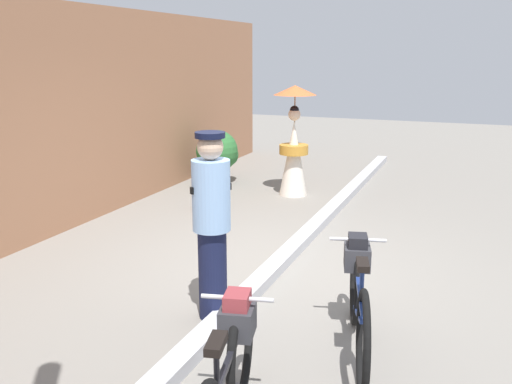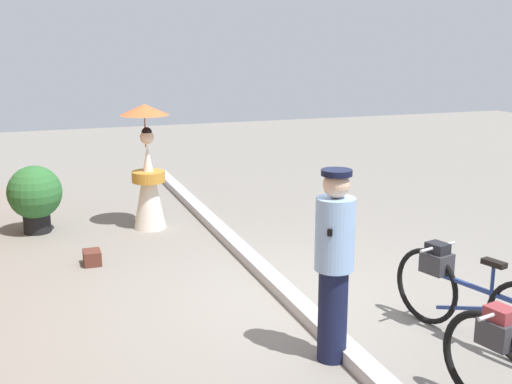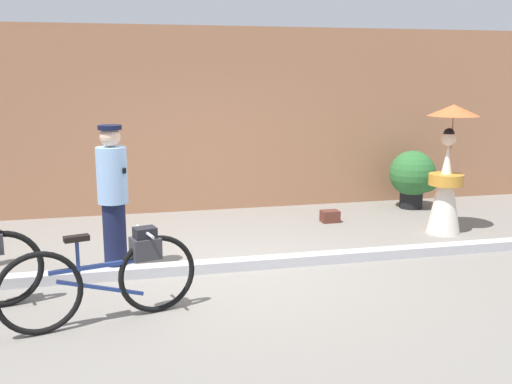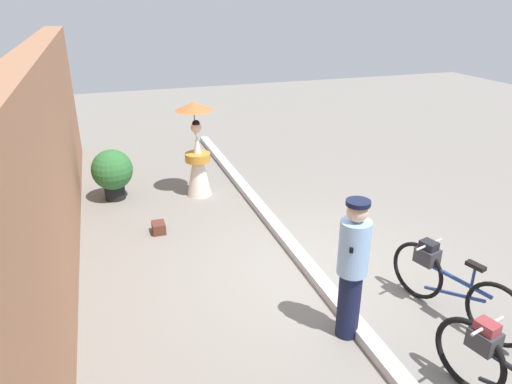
{
  "view_description": "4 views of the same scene",
  "coord_description": "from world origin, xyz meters",
  "px_view_note": "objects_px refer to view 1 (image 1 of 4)",
  "views": [
    {
      "loc": [
        -5.54,
        -2.0,
        2.38
      ],
      "look_at": [
        0.18,
        0.31,
        0.84
      ],
      "focal_mm": 39.23,
      "sensor_mm": 36.0,
      "label": 1
    },
    {
      "loc": [
        -6.06,
        2.56,
        2.79
      ],
      "look_at": [
        0.06,
        0.39,
        1.25
      ],
      "focal_mm": 45.77,
      "sensor_mm": 36.0,
      "label": 2
    },
    {
      "loc": [
        -1.22,
        -6.61,
        2.29
      ],
      "look_at": [
        0.48,
        0.56,
        0.81
      ],
      "focal_mm": 41.72,
      "sensor_mm": 36.0,
      "label": 3
    },
    {
      "loc": [
        -5.1,
        2.56,
        3.69
      ],
      "look_at": [
        0.51,
        0.67,
        1.17
      ],
      "focal_mm": 32.56,
      "sensor_mm": 36.0,
      "label": 4
    }
  ],
  "objects_px": {
    "person_officer": "(212,221)",
    "potted_plant_by_door": "(218,153)",
    "backpack_on_pavement": "(206,203)",
    "bicycle_near_officer": "(358,296)",
    "person_with_parasol": "(294,143)",
    "bicycle_far_side": "(227,380)"
  },
  "relations": [
    {
      "from": "person_officer",
      "to": "potted_plant_by_door",
      "type": "height_order",
      "value": "person_officer"
    },
    {
      "from": "potted_plant_by_door",
      "to": "person_officer",
      "type": "bearing_deg",
      "value": -154.81
    },
    {
      "from": "person_officer",
      "to": "potted_plant_by_door",
      "type": "xyz_separation_m",
      "value": [
        4.99,
        2.35,
        -0.37
      ]
    },
    {
      "from": "potted_plant_by_door",
      "to": "backpack_on_pavement",
      "type": "relative_size",
      "value": 3.63
    },
    {
      "from": "bicycle_near_officer",
      "to": "person_with_parasol",
      "type": "xyz_separation_m",
      "value": [
        4.7,
        2.11,
        0.44
      ]
    },
    {
      "from": "bicycle_near_officer",
      "to": "bicycle_far_side",
      "type": "height_order",
      "value": "bicycle_far_side"
    },
    {
      "from": "backpack_on_pavement",
      "to": "bicycle_far_side",
      "type": "bearing_deg",
      "value": -151.56
    },
    {
      "from": "person_with_parasol",
      "to": "potted_plant_by_door",
      "type": "distance_m",
      "value": 1.66
    },
    {
      "from": "person_with_parasol",
      "to": "backpack_on_pavement",
      "type": "distance_m",
      "value": 1.88
    },
    {
      "from": "potted_plant_by_door",
      "to": "person_with_parasol",
      "type": "bearing_deg",
      "value": -102.23
    },
    {
      "from": "person_with_parasol",
      "to": "backpack_on_pavement",
      "type": "relative_size",
      "value": 6.77
    },
    {
      "from": "person_with_parasol",
      "to": "backpack_on_pavement",
      "type": "bearing_deg",
      "value": 144.65
    },
    {
      "from": "bicycle_near_officer",
      "to": "backpack_on_pavement",
      "type": "distance_m",
      "value": 4.54
    },
    {
      "from": "potted_plant_by_door",
      "to": "backpack_on_pavement",
      "type": "xyz_separation_m",
      "value": [
        -1.73,
        -0.6,
        -0.46
      ]
    },
    {
      "from": "bicycle_far_side",
      "to": "potted_plant_by_door",
      "type": "relative_size",
      "value": 1.83
    },
    {
      "from": "bicycle_near_officer",
      "to": "person_with_parasol",
      "type": "bearing_deg",
      "value": 24.13
    },
    {
      "from": "person_officer",
      "to": "person_with_parasol",
      "type": "distance_m",
      "value": 4.71
    },
    {
      "from": "bicycle_far_side",
      "to": "backpack_on_pavement",
      "type": "distance_m",
      "value": 5.47
    },
    {
      "from": "bicycle_far_side",
      "to": "potted_plant_by_door",
      "type": "bearing_deg",
      "value": 26.13
    },
    {
      "from": "person_officer",
      "to": "person_with_parasol",
      "type": "bearing_deg",
      "value": 9.28
    },
    {
      "from": "bicycle_far_side",
      "to": "bicycle_near_officer",
      "type": "bearing_deg",
      "value": -18.28
    },
    {
      "from": "bicycle_near_officer",
      "to": "person_officer",
      "type": "relative_size",
      "value": 1.05
    }
  ]
}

